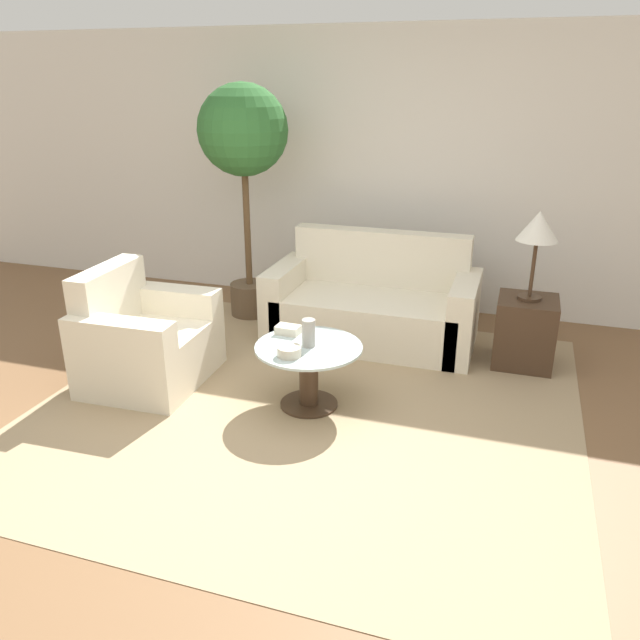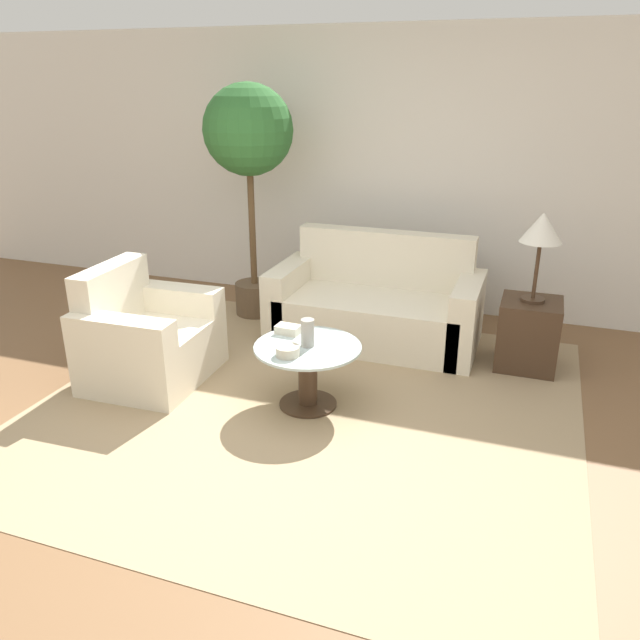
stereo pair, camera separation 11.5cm
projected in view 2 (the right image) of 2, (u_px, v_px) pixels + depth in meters
name	position (u px, v px, depth m)	size (l,w,h in m)	color
ground_plane	(247.00, 452.00, 3.83)	(14.00, 14.00, 0.00)	brown
wall_back	(377.00, 172.00, 5.95)	(10.00, 0.06, 2.60)	white
rug	(308.00, 404.00, 4.38)	(3.63, 3.50, 0.01)	tan
sofa_main	(377.00, 307.00, 5.40)	(1.75, 0.85, 0.90)	beige
armchair	(145.00, 341.00, 4.69)	(0.82, 0.96, 0.87)	beige
coffee_table	(308.00, 367.00, 4.27)	(0.73, 0.73, 0.46)	#422D1E
side_table	(528.00, 334.00, 4.87)	(0.45, 0.45, 0.55)	#422D1E
table_lamp	(542.00, 231.00, 4.57)	(0.31, 0.31, 0.68)	#422D1E
potted_plant	(249.00, 145.00, 5.50)	(0.80, 0.80, 2.12)	brown
vase	(308.00, 333.00, 4.18)	(0.09, 0.09, 0.19)	#9E998E
bowl	(288.00, 351.00, 4.05)	(0.16, 0.16, 0.07)	beige
book_stack	(288.00, 329.00, 4.40)	(0.17, 0.12, 0.06)	beige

